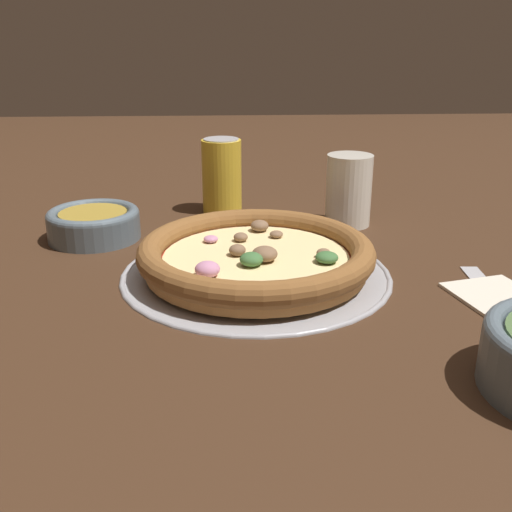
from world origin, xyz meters
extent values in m
plane|color=#3D2616|center=(0.00, 0.00, 0.00)|extent=(3.00, 3.00, 0.00)
cylinder|color=#9E9EA3|center=(0.00, 0.00, 0.00)|extent=(0.33, 0.33, 0.00)
torus|color=#9E9EA3|center=(0.00, 0.00, 0.00)|extent=(0.34, 0.34, 0.01)
cylinder|color=#BC7F42|center=(0.00, 0.00, 0.01)|extent=(0.28, 0.28, 0.02)
torus|color=brown|center=(0.00, 0.00, 0.03)|extent=(0.30, 0.30, 0.03)
cylinder|color=#A32D19|center=(0.00, 0.00, 0.02)|extent=(0.25, 0.25, 0.00)
cylinder|color=beige|center=(0.00, 0.00, 0.03)|extent=(0.23, 0.23, 0.00)
ellipsoid|color=brown|center=(-0.01, -0.08, 0.03)|extent=(0.03, 0.03, 0.01)
ellipsoid|color=brown|center=(0.07, -0.03, 0.03)|extent=(0.02, 0.02, 0.01)
ellipsoid|color=#3D6B38|center=(-0.04, 0.01, 0.03)|extent=(0.03, 0.03, 0.02)
ellipsoid|color=#C17FA3|center=(-0.07, 0.06, 0.04)|extent=(0.03, 0.03, 0.02)
ellipsoid|color=#3D6B38|center=(-0.03, -0.08, 0.03)|extent=(0.04, 0.04, 0.01)
ellipsoid|color=brown|center=(0.00, 0.02, 0.03)|extent=(0.03, 0.03, 0.01)
ellipsoid|color=brown|center=(-0.02, -0.01, 0.04)|extent=(0.04, 0.04, 0.02)
ellipsoid|color=brown|center=(0.05, 0.02, 0.03)|extent=(0.03, 0.03, 0.01)
ellipsoid|color=#C17FA3|center=(0.05, 0.06, 0.03)|extent=(0.03, 0.03, 0.01)
ellipsoid|color=brown|center=(0.10, -0.01, 0.03)|extent=(0.03, 0.03, 0.02)
cylinder|color=slate|center=(0.15, 0.23, 0.02)|extent=(0.13, 0.13, 0.04)
torus|color=slate|center=(0.15, 0.23, 0.04)|extent=(0.13, 0.13, 0.02)
cylinder|color=olive|center=(0.15, 0.23, 0.04)|extent=(0.10, 0.10, 0.00)
cylinder|color=silver|center=(0.20, -0.16, 0.06)|extent=(0.07, 0.07, 0.11)
cube|color=#B7B7BC|center=(-0.11, -0.27, 0.00)|extent=(0.15, 0.02, 0.00)
cube|color=#B7B7BC|center=(-0.01, -0.28, 0.00)|extent=(0.05, 0.02, 0.00)
cylinder|color=gold|center=(0.28, 0.04, 0.06)|extent=(0.07, 0.07, 0.12)
cylinder|color=#BCBCC1|center=(0.28, 0.04, 0.12)|extent=(0.06, 0.06, 0.00)
camera|label=1|loc=(-0.70, 0.04, 0.29)|focal=42.00mm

